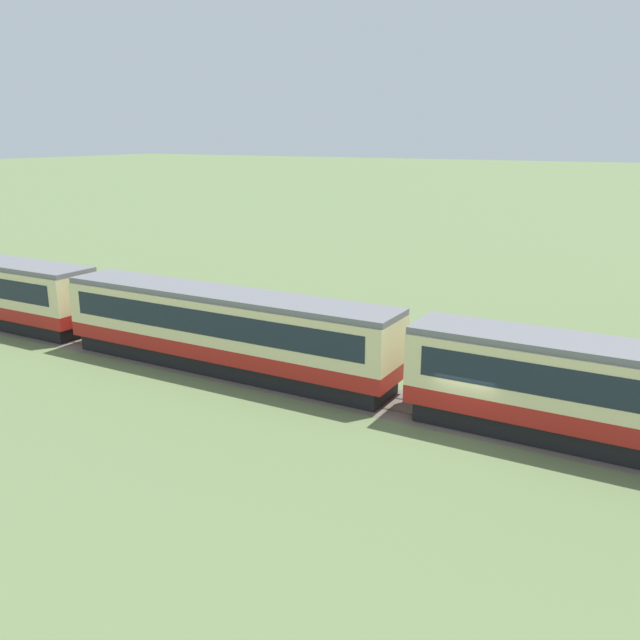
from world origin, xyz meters
TOP-DOWN VIEW (x-y plane):
  - ground_plane at (0.00, 0.00)m, footprint 600.00×600.00m
  - passenger_train at (-13.24, 0.92)m, footprint 101.90×3.22m
  - railway_track at (-7.71, 0.92)m, footprint 144.82×3.60m

SIDE VIEW (x-z plane):
  - ground_plane at x=0.00m, z-range 0.00..0.00m
  - railway_track at x=-7.71m, z-range -0.01..0.03m
  - passenger_train at x=-13.24m, z-range 0.23..4.49m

